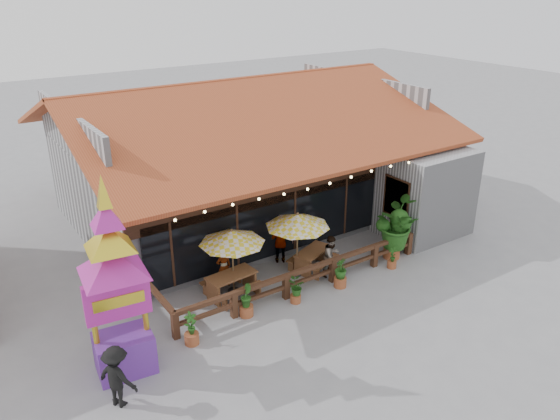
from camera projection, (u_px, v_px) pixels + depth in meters
ground at (334, 272)px, 20.13m from camera, size 100.00×100.00×0.00m
restaurant_building at (248, 166)px, 24.45m from camera, size 15.50×14.73×6.09m
patio_railing at (288, 277)px, 18.53m from camera, size 10.00×2.60×0.92m
umbrella_left at (232, 237)px, 18.04m from camera, size 2.91×2.91×2.38m
umbrella_right at (298, 221)px, 19.11m from camera, size 2.39×2.39×2.46m
picnic_table_left at (232, 281)px, 18.42m from camera, size 1.83×1.62×0.81m
picnic_table_right at (313, 256)px, 20.15m from camera, size 1.96×1.84×0.76m
thai_sign_tower at (113, 266)px, 13.83m from camera, size 2.50×2.50×6.16m
tropical_plant at (394, 225)px, 20.63m from camera, size 2.12×2.22×2.39m
diner_a at (224, 267)px, 18.91m from camera, size 0.56×0.39×1.49m
diner_b at (332, 256)px, 19.61m from camera, size 0.88×0.76×1.55m
diner_c at (281, 243)px, 20.51m from camera, size 1.02×0.79×1.62m
pedestrian at (117, 377)px, 13.56m from camera, size 1.13×1.28×1.72m
planter_a at (191, 331)px, 16.00m from camera, size 0.44×0.44×1.07m
planter_b at (246, 302)px, 17.32m from camera, size 0.50×0.53×1.12m
planter_c at (296, 290)px, 18.04m from camera, size 0.68×0.70×0.87m
planter_d at (341, 273)px, 18.95m from camera, size 0.57×0.57×1.09m
planter_e at (392, 259)px, 20.26m from camera, size 0.34×0.34×0.84m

